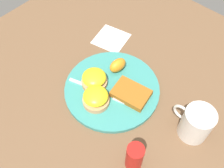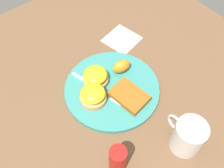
{
  "view_description": "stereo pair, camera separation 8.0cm",
  "coord_description": "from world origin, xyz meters",
  "px_view_note": "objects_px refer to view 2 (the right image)",
  "views": [
    {
      "loc": [
        -0.3,
        0.34,
        0.69
      ],
      "look_at": [
        0.0,
        0.0,
        0.03
      ],
      "focal_mm": 42.0,
      "sensor_mm": 36.0,
      "label": 1
    },
    {
      "loc": [
        -0.36,
        0.28,
        0.69
      ],
      "look_at": [
        0.0,
        0.0,
        0.03
      ],
      "focal_mm": 42.0,
      "sensor_mm": 36.0,
      "label": 2
    }
  ],
  "objects_px": {
    "fork": "(100,90)",
    "cup": "(188,136)",
    "hashbrown_patty": "(129,96)",
    "condiment_bottle": "(118,160)",
    "sandwich_benedict_left": "(95,77)",
    "orange_wedge": "(122,66)",
    "sandwich_benedict_right": "(94,96)"
  },
  "relations": [
    {
      "from": "sandwich_benedict_left",
      "to": "hashbrown_patty",
      "type": "bearing_deg",
      "value": -158.49
    },
    {
      "from": "sandwich_benedict_right",
      "to": "condiment_bottle",
      "type": "xyz_separation_m",
      "value": [
        -0.19,
        0.07,
        0.01
      ]
    },
    {
      "from": "hashbrown_patty",
      "to": "cup",
      "type": "relative_size",
      "value": 0.94
    },
    {
      "from": "sandwich_benedict_left",
      "to": "condiment_bottle",
      "type": "xyz_separation_m",
      "value": [
        -0.25,
        0.11,
        0.01
      ]
    },
    {
      "from": "sandwich_benedict_left",
      "to": "hashbrown_patty",
      "type": "relative_size",
      "value": 0.74
    },
    {
      "from": "sandwich_benedict_left",
      "to": "hashbrown_patty",
      "type": "height_order",
      "value": "sandwich_benedict_left"
    },
    {
      "from": "orange_wedge",
      "to": "condiment_bottle",
      "type": "xyz_separation_m",
      "value": [
        -0.23,
        0.2,
        0.01
      ]
    },
    {
      "from": "orange_wedge",
      "to": "condiment_bottle",
      "type": "distance_m",
      "value": 0.31
    },
    {
      "from": "fork",
      "to": "cup",
      "type": "distance_m",
      "value": 0.29
    },
    {
      "from": "sandwich_benedict_left",
      "to": "fork",
      "type": "xyz_separation_m",
      "value": [
        -0.03,
        0.01,
        -0.02
      ]
    },
    {
      "from": "hashbrown_patty",
      "to": "condiment_bottle",
      "type": "relative_size",
      "value": 1.07
    },
    {
      "from": "orange_wedge",
      "to": "cup",
      "type": "height_order",
      "value": "cup"
    },
    {
      "from": "sandwich_benedict_left",
      "to": "cup",
      "type": "bearing_deg",
      "value": -167.12
    },
    {
      "from": "cup",
      "to": "fork",
      "type": "bearing_deg",
      "value": 15.97
    },
    {
      "from": "sandwich_benedict_left",
      "to": "orange_wedge",
      "type": "bearing_deg",
      "value": -99.55
    },
    {
      "from": "sandwich_benedict_left",
      "to": "condiment_bottle",
      "type": "relative_size",
      "value": 0.78
    },
    {
      "from": "cup",
      "to": "condiment_bottle",
      "type": "relative_size",
      "value": 1.13
    },
    {
      "from": "cup",
      "to": "condiment_bottle",
      "type": "xyz_separation_m",
      "value": [
        0.06,
        0.18,
        -0.0
      ]
    },
    {
      "from": "sandwich_benedict_right",
      "to": "condiment_bottle",
      "type": "bearing_deg",
      "value": 161.22
    },
    {
      "from": "sandwich_benedict_right",
      "to": "cup",
      "type": "height_order",
      "value": "cup"
    },
    {
      "from": "hashbrown_patty",
      "to": "orange_wedge",
      "type": "height_order",
      "value": "orange_wedge"
    },
    {
      "from": "fork",
      "to": "condiment_bottle",
      "type": "bearing_deg",
      "value": 154.24
    },
    {
      "from": "fork",
      "to": "cup",
      "type": "xyz_separation_m",
      "value": [
        -0.28,
        -0.08,
        0.04
      ]
    },
    {
      "from": "condiment_bottle",
      "to": "sandwich_benedict_right",
      "type": "bearing_deg",
      "value": -18.78
    },
    {
      "from": "sandwich_benedict_right",
      "to": "orange_wedge",
      "type": "xyz_separation_m",
      "value": [
        0.04,
        -0.14,
        -0.0
      ]
    },
    {
      "from": "hashbrown_patty",
      "to": "cup",
      "type": "xyz_separation_m",
      "value": [
        -0.2,
        -0.03,
        0.03
      ]
    },
    {
      "from": "cup",
      "to": "condiment_bottle",
      "type": "distance_m",
      "value": 0.19
    },
    {
      "from": "sandwich_benedict_right",
      "to": "sandwich_benedict_left",
      "type": "bearing_deg",
      "value": -39.48
    },
    {
      "from": "sandwich_benedict_right",
      "to": "orange_wedge",
      "type": "distance_m",
      "value": 0.14
    },
    {
      "from": "sandwich_benedict_left",
      "to": "fork",
      "type": "bearing_deg",
      "value": 167.18
    },
    {
      "from": "hashbrown_patty",
      "to": "cup",
      "type": "distance_m",
      "value": 0.2
    },
    {
      "from": "sandwich_benedict_left",
      "to": "sandwich_benedict_right",
      "type": "height_order",
      "value": "same"
    }
  ]
}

